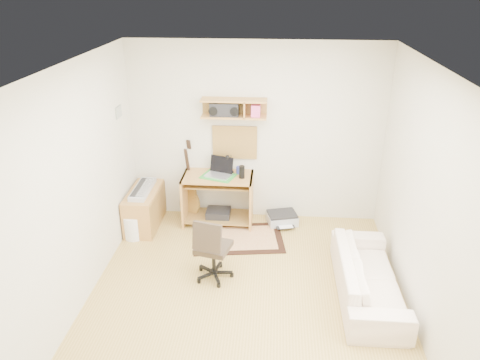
# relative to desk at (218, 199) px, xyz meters

# --- Properties ---
(floor) EXTENTS (3.60, 4.00, 0.01)m
(floor) POSITION_rel_desk_xyz_m (0.52, -1.73, -0.38)
(floor) COLOR tan
(floor) RESTS_ON ground
(ceiling) EXTENTS (3.60, 4.00, 0.01)m
(ceiling) POSITION_rel_desk_xyz_m (0.52, -1.73, 2.23)
(ceiling) COLOR white
(ceiling) RESTS_ON ground
(back_wall) EXTENTS (3.60, 0.01, 2.60)m
(back_wall) POSITION_rel_desk_xyz_m (0.52, 0.28, 0.93)
(back_wall) COLOR beige
(back_wall) RESTS_ON ground
(left_wall) EXTENTS (0.01, 4.00, 2.60)m
(left_wall) POSITION_rel_desk_xyz_m (-1.28, -1.73, 0.93)
(left_wall) COLOR beige
(left_wall) RESTS_ON ground
(right_wall) EXTENTS (0.01, 4.00, 2.60)m
(right_wall) POSITION_rel_desk_xyz_m (2.33, -1.73, 0.93)
(right_wall) COLOR beige
(right_wall) RESTS_ON ground
(wall_shelf) EXTENTS (0.90, 0.25, 0.26)m
(wall_shelf) POSITION_rel_desk_xyz_m (0.22, 0.15, 1.32)
(wall_shelf) COLOR #C18844
(wall_shelf) RESTS_ON back_wall
(cork_board) EXTENTS (0.64, 0.03, 0.49)m
(cork_board) POSITION_rel_desk_xyz_m (0.22, 0.25, 0.79)
(cork_board) COLOR tan
(cork_board) RESTS_ON back_wall
(wall_photo) EXTENTS (0.02, 0.20, 0.15)m
(wall_photo) POSITION_rel_desk_xyz_m (-1.26, -0.23, 1.34)
(wall_photo) COLOR #4C8CBF
(wall_photo) RESTS_ON left_wall
(desk) EXTENTS (1.00, 0.55, 0.75)m
(desk) POSITION_rel_desk_xyz_m (0.00, 0.00, 0.00)
(desk) COLOR #C18844
(desk) RESTS_ON floor
(laptop) EXTENTS (0.44, 0.44, 0.26)m
(laptop) POSITION_rel_desk_xyz_m (0.01, -0.02, 0.51)
(laptop) COLOR silver
(laptop) RESTS_ON desk
(speaker) EXTENTS (0.08, 0.08, 0.18)m
(speaker) POSITION_rel_desk_xyz_m (0.35, -0.05, 0.47)
(speaker) COLOR black
(speaker) RESTS_ON desk
(desk_lamp) EXTENTS (0.09, 0.09, 0.28)m
(desk_lamp) POSITION_rel_desk_xyz_m (0.18, 0.14, 0.51)
(desk_lamp) COLOR black
(desk_lamp) RESTS_ON desk
(pencil_cup) EXTENTS (0.08, 0.08, 0.11)m
(pencil_cup) POSITION_rel_desk_xyz_m (0.30, 0.10, 0.43)
(pencil_cup) COLOR navy
(pencil_cup) RESTS_ON desk
(boombox) EXTENTS (0.39, 0.18, 0.20)m
(boombox) POSITION_rel_desk_xyz_m (0.09, 0.15, 1.30)
(boombox) COLOR black
(boombox) RESTS_ON wall_shelf
(rug) EXTENTS (1.33, 0.98, 0.02)m
(rug) POSITION_rel_desk_xyz_m (0.34, -0.46, -0.37)
(rug) COLOR beige
(rug) RESTS_ON floor
(task_chair) EXTENTS (0.52, 0.52, 0.84)m
(task_chair) POSITION_rel_desk_xyz_m (0.11, -1.36, 0.05)
(task_chair) COLOR #33291E
(task_chair) RESTS_ON floor
(cabinet) EXTENTS (0.40, 0.90, 0.55)m
(cabinet) POSITION_rel_desk_xyz_m (-1.06, -0.18, -0.10)
(cabinet) COLOR #C18844
(cabinet) RESTS_ON floor
(music_keyboard) EXTENTS (0.22, 0.71, 0.06)m
(music_keyboard) POSITION_rel_desk_xyz_m (-1.06, -0.18, 0.21)
(music_keyboard) COLOR #B2B5BA
(music_keyboard) RESTS_ON cabinet
(guitar) EXTENTS (0.37, 0.30, 1.20)m
(guitar) POSITION_rel_desk_xyz_m (-0.45, 0.13, 0.22)
(guitar) COLOR olive
(guitar) RESTS_ON floor
(waste_basket) EXTENTS (0.31, 0.31, 0.34)m
(waste_basket) POSITION_rel_desk_xyz_m (-1.13, -0.53, -0.21)
(waste_basket) COLOR white
(waste_basket) RESTS_ON floor
(printer) EXTENTS (0.49, 0.43, 0.16)m
(printer) POSITION_rel_desk_xyz_m (0.94, 0.04, -0.29)
(printer) COLOR #A5A8AA
(printer) RESTS_ON floor
(sofa) EXTENTS (0.50, 1.70, 0.66)m
(sofa) POSITION_rel_desk_xyz_m (1.90, -1.55, -0.04)
(sofa) COLOR beige
(sofa) RESTS_ON floor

